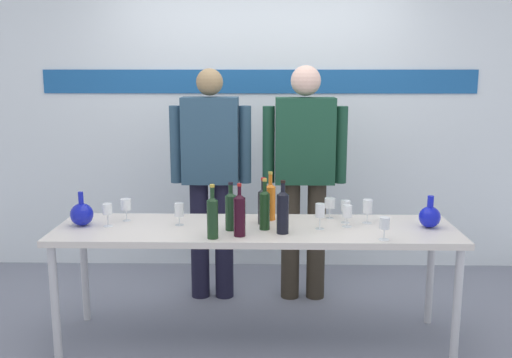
{
  "coord_description": "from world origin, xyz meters",
  "views": [
    {
      "loc": [
        0.07,
        -3.48,
        1.74
      ],
      "look_at": [
        0.0,
        0.15,
        1.04
      ],
      "focal_mm": 40.2,
      "sensor_mm": 36.0,
      "label": 1
    }
  ],
  "objects": [
    {
      "name": "ground_plane",
      "position": [
        0.0,
        0.0,
        0.0
      ],
      "size": [
        10.0,
        10.0,
        0.0
      ],
      "primitive_type": "plane",
      "color": "gray"
    },
    {
      "name": "back_wall",
      "position": [
        0.0,
        1.52,
        1.5
      ],
      "size": [
        5.29,
        0.11,
        3.0
      ],
      "color": "white",
      "rests_on": "ground"
    },
    {
      "name": "display_table",
      "position": [
        0.0,
        0.0,
        0.7
      ],
      "size": [
        2.52,
        0.66,
        0.76
      ],
      "color": "silver",
      "rests_on": "ground"
    },
    {
      "name": "decanter_blue_left",
      "position": [
        -1.1,
        0.02,
        0.84
      ],
      "size": [
        0.15,
        0.15,
        0.22
      ],
      "color": "#141DAE",
      "rests_on": "display_table"
    },
    {
      "name": "decanter_blue_right",
      "position": [
        1.09,
        0.02,
        0.83
      ],
      "size": [
        0.13,
        0.13,
        0.2
      ],
      "color": "#121BBF",
      "rests_on": "display_table"
    },
    {
      "name": "presenter_left",
      "position": [
        -0.35,
        0.72,
        1.0
      ],
      "size": [
        0.6,
        0.22,
        1.75
      ],
      "color": "black",
      "rests_on": "ground"
    },
    {
      "name": "presenter_right",
      "position": [
        0.35,
        0.72,
        1.02
      ],
      "size": [
        0.63,
        0.22,
        1.77
      ],
      "color": "#322B21",
      "rests_on": "ground"
    },
    {
      "name": "wine_bottle_0",
      "position": [
        -0.25,
        -0.25,
        0.9
      ],
      "size": [
        0.07,
        0.07,
        0.32
      ],
      "color": "#18351B",
      "rests_on": "display_table"
    },
    {
      "name": "wine_bottle_1",
      "position": [
        -0.15,
        -0.07,
        0.89
      ],
      "size": [
        0.07,
        0.07,
        0.3
      ],
      "color": "#18351D",
      "rests_on": "display_table"
    },
    {
      "name": "wine_bottle_2",
      "position": [
        -0.09,
        -0.2,
        0.9
      ],
      "size": [
        0.07,
        0.07,
        0.32
      ],
      "color": "black",
      "rests_on": "display_table"
    },
    {
      "name": "wine_bottle_3",
      "position": [
        0.06,
        -0.05,
        0.9
      ],
      "size": [
        0.06,
        0.06,
        0.32
      ],
      "color": "black",
      "rests_on": "display_table"
    },
    {
      "name": "wine_bottle_4",
      "position": [
        0.05,
        0.08,
        0.89
      ],
      "size": [
        0.07,
        0.07,
        0.3
      ],
      "color": "black",
      "rests_on": "display_table"
    },
    {
      "name": "wine_bottle_5",
      "position": [
        0.09,
        0.18,
        0.9
      ],
      "size": [
        0.07,
        0.07,
        0.32
      ],
      "color": "orange",
      "rests_on": "display_table"
    },
    {
      "name": "wine_bottle_6",
      "position": [
        0.17,
        -0.13,
        0.9
      ],
      "size": [
        0.07,
        0.07,
        0.33
      ],
      "color": "black",
      "rests_on": "display_table"
    },
    {
      "name": "wine_glass_left_0",
      "position": [
        -0.93,
        -0.0,
        0.87
      ],
      "size": [
        0.06,
        0.06,
        0.15
      ],
      "color": "white",
      "rests_on": "display_table"
    },
    {
      "name": "wine_glass_left_1",
      "position": [
        -0.49,
        0.03,
        0.86
      ],
      "size": [
        0.06,
        0.06,
        0.15
      ],
      "color": "white",
      "rests_on": "display_table"
    },
    {
      "name": "wine_glass_left_2",
      "position": [
        -0.85,
        0.14,
        0.87
      ],
      "size": [
        0.07,
        0.07,
        0.15
      ],
      "color": "white",
      "rests_on": "display_table"
    },
    {
      "name": "wine_glass_right_0",
      "position": [
        0.4,
        -0.03,
        0.88
      ],
      "size": [
        0.06,
        0.06,
        0.16
      ],
      "color": "white",
      "rests_on": "display_table"
    },
    {
      "name": "wine_glass_right_1",
      "position": [
        0.75,
        -0.26,
        0.86
      ],
      "size": [
        0.06,
        0.06,
        0.14
      ],
      "color": "white",
      "rests_on": "display_table"
    },
    {
      "name": "wine_glass_right_2",
      "position": [
        0.58,
        0.11,
        0.87
      ],
      "size": [
        0.06,
        0.06,
        0.15
      ],
      "color": "white",
      "rests_on": "display_table"
    },
    {
      "name": "wine_glass_right_3",
      "position": [
        0.49,
        0.23,
        0.86
      ],
      "size": [
        0.07,
        0.07,
        0.14
      ],
      "color": "white",
      "rests_on": "display_table"
    },
    {
      "name": "wine_glass_right_4",
      "position": [
        0.58,
        0.02,
        0.86
      ],
      "size": [
        0.06,
        0.06,
        0.14
      ],
      "color": "white",
      "rests_on": "display_table"
    },
    {
      "name": "wine_glass_right_5",
      "position": [
        0.72,
        0.11,
        0.87
      ],
      "size": [
        0.06,
        0.06,
        0.16
      ],
      "color": "white",
      "rests_on": "display_table"
    }
  ]
}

